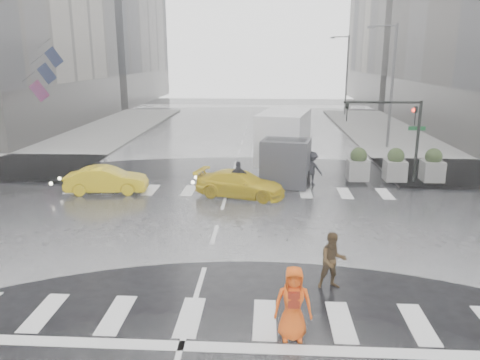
# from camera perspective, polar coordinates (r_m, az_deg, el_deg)

# --- Properties ---
(ground) EXTENTS (120.00, 120.00, 0.00)m
(ground) POSITION_cam_1_polar(r_m,az_deg,el_deg) (18.43, -3.12, -6.62)
(ground) COLOR black
(ground) RESTS_ON ground
(road_markings) EXTENTS (18.00, 48.00, 0.01)m
(road_markings) POSITION_cam_1_polar(r_m,az_deg,el_deg) (18.43, -3.12, -6.60)
(road_markings) COLOR silver
(road_markings) RESTS_ON ground
(traffic_signal_pole) EXTENTS (4.45, 0.42, 4.50)m
(traffic_signal_pole) POSITION_cam_1_polar(r_m,az_deg,el_deg) (26.25, 18.91, 6.36)
(traffic_signal_pole) COLOR black
(traffic_signal_pole) RESTS_ON ground
(street_lamp_near) EXTENTS (2.15, 0.22, 9.00)m
(street_lamp_near) POSITION_cam_1_polar(r_m,az_deg,el_deg) (36.19, 17.87, 11.35)
(street_lamp_near) COLOR #59595B
(street_lamp_near) RESTS_ON ground
(street_lamp_far) EXTENTS (2.15, 0.22, 9.00)m
(street_lamp_far) POSITION_cam_1_polar(r_m,az_deg,el_deg) (55.78, 12.78, 12.70)
(street_lamp_far) COLOR #59595B
(street_lamp_far) RESTS_ON ground
(planter_west) EXTENTS (1.10, 1.10, 1.80)m
(planter_west) POSITION_cam_1_polar(r_m,az_deg,el_deg) (26.37, 14.19, 1.80)
(planter_west) COLOR slate
(planter_west) RESTS_ON ground
(planter_mid) EXTENTS (1.10, 1.10, 1.80)m
(planter_mid) POSITION_cam_1_polar(r_m,az_deg,el_deg) (26.82, 18.39, 1.71)
(planter_mid) COLOR slate
(planter_mid) RESTS_ON ground
(planter_east) EXTENTS (1.10, 1.10, 1.80)m
(planter_east) POSITION_cam_1_polar(r_m,az_deg,el_deg) (27.41, 22.43, 1.61)
(planter_east) COLOR slate
(planter_east) RESTS_ON ground
(flag_cluster) EXTENTS (2.87, 3.06, 4.69)m
(flag_cluster) POSITION_cam_1_polar(r_m,az_deg,el_deg) (39.43, -22.89, 12.16)
(flag_cluster) COLOR #59595B
(flag_cluster) RESTS_ON ground
(pedestrian_brown) EXTENTS (0.95, 0.80, 1.75)m
(pedestrian_brown) POSITION_cam_1_polar(r_m,az_deg,el_deg) (14.33, 11.25, -9.64)
(pedestrian_brown) COLOR #3F2D16
(pedestrian_brown) RESTS_ON ground
(pedestrian_orange) EXTENTS (0.94, 0.63, 1.90)m
(pedestrian_orange) POSITION_cam_1_polar(r_m,az_deg,el_deg) (11.78, 6.49, -14.70)
(pedestrian_orange) COLOR #E95210
(pedestrian_orange) RESTS_ON ground
(pedestrian_far_a) EXTENTS (1.15, 0.80, 1.82)m
(pedestrian_far_a) POSITION_cam_1_polar(r_m,az_deg,el_deg) (22.84, -0.18, 0.08)
(pedestrian_far_a) COLOR black
(pedestrian_far_a) RESTS_ON ground
(pedestrian_far_b) EXTENTS (1.35, 1.20, 1.83)m
(pedestrian_far_b) POSITION_cam_1_polar(r_m,az_deg,el_deg) (25.33, 8.78, 1.40)
(pedestrian_far_b) COLOR black
(pedestrian_far_b) RESTS_ON ground
(taxi_mid) EXTENTS (4.18, 1.85, 1.33)m
(taxi_mid) POSITION_cam_1_polar(r_m,az_deg,el_deg) (24.63, -15.96, 0.01)
(taxi_mid) COLOR #DBB70B
(taxi_mid) RESTS_ON ground
(taxi_rear) EXTENTS (4.26, 2.78, 1.29)m
(taxi_rear) POSITION_cam_1_polar(r_m,az_deg,el_deg) (23.02, 0.03, -0.49)
(taxi_rear) COLOR #DBB70B
(taxi_rear) RESTS_ON ground
(box_truck) EXTENTS (2.54, 6.77, 3.59)m
(box_truck) POSITION_cam_1_polar(r_m,az_deg,el_deg) (26.98, 5.42, 4.52)
(box_truck) COLOR silver
(box_truck) RESTS_ON ground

